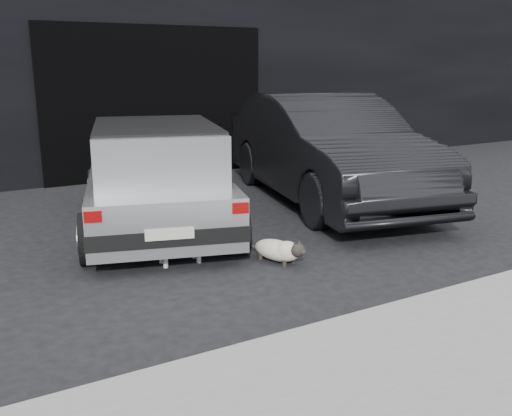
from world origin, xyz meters
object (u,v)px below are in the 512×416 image
silver_hatchback (156,172)px  second_car (326,148)px  cat_white (184,244)px  cat_siamese (280,250)px

silver_hatchback → second_car: size_ratio=0.81×
silver_hatchback → cat_white: size_ratio=4.29×
second_car → cat_siamese: size_ratio=6.19×
cat_siamese → cat_white: (-0.85, 0.49, 0.07)m
cat_siamese → silver_hatchback: bearing=-89.0°
cat_white → second_car: bearing=122.1°
silver_hatchback → cat_siamese: silver_hatchback is taller
cat_siamese → second_car: bearing=-154.2°
silver_hatchback → second_car: second_car is taller
silver_hatchback → cat_siamese: size_ratio=5.01×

